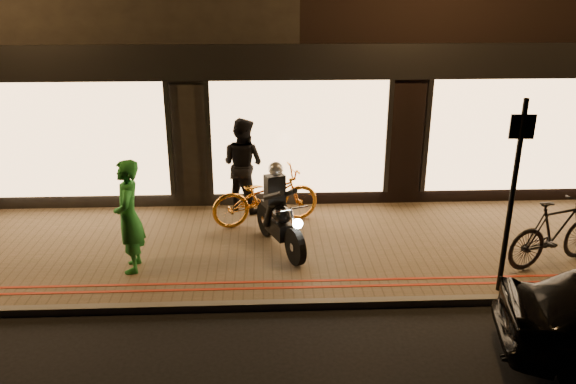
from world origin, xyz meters
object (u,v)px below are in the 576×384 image
at_px(sign_post, 513,189).
at_px(bicycle_gold, 266,197).
at_px(person_green, 129,216).
at_px(motorcycle, 279,216).

height_order(sign_post, bicycle_gold, sign_post).
bearing_deg(person_green, motorcycle, 99.61).
height_order(sign_post, person_green, sign_post).
distance_m(bicycle_gold, person_green, 2.90).
height_order(motorcycle, sign_post, sign_post).
height_order(bicycle_gold, person_green, person_green).
bearing_deg(bicycle_gold, motorcycle, 175.89).
bearing_deg(motorcycle, person_green, 174.07).
distance_m(motorcycle, sign_post, 3.90).
distance_m(sign_post, person_green, 5.94).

